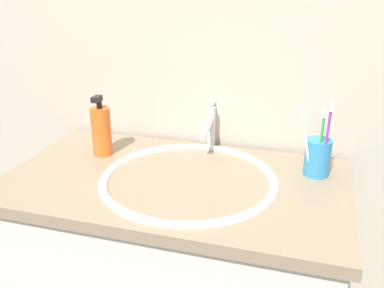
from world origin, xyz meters
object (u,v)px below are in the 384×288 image
Objects in this scene: toothbrush_white at (306,138)px; toothbrush_purple at (327,136)px; soap_dispenser at (101,130)px; toothbrush_cup at (317,157)px; toothbrush_green at (321,138)px; faucet at (210,127)px.

toothbrush_purple is at bearing -0.57° from toothbrush_white.
toothbrush_white is at bearing 0.82° from soap_dispenser.
toothbrush_green is at bearing -80.81° from toothbrush_cup.
toothbrush_purple reaches higher than soap_dispenser.
toothbrush_purple is (0.34, -0.13, 0.05)m from faucet.
soap_dispenser is (-0.64, -0.01, -0.05)m from toothbrush_purple.
faucet is at bearing 162.92° from toothbrush_cup.
toothbrush_purple is at bearing -59.83° from toothbrush_cup.
soap_dispenser is at bearing -179.18° from toothbrush_white.
toothbrush_purple is at bearing -28.13° from toothbrush_green.
faucet is 0.80× the size of toothbrush_green.
toothbrush_purple reaches higher than faucet.
toothbrush_purple is at bearing -20.57° from faucet.
toothbrush_cup is at bearing 37.78° from toothbrush_white.
toothbrush_cup is 0.08m from toothbrush_purple.
toothbrush_white reaches higher than faucet.
toothbrush_white is 0.89× the size of toothbrush_purple.
toothbrush_cup is 0.55× the size of soap_dispenser.
soap_dispenser is (-0.63, -0.01, -0.04)m from toothbrush_green.
faucet is at bearing 156.18° from toothbrush_white.
toothbrush_white is 1.02× the size of soap_dispenser.
faucet is 0.84× the size of soap_dispenser.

